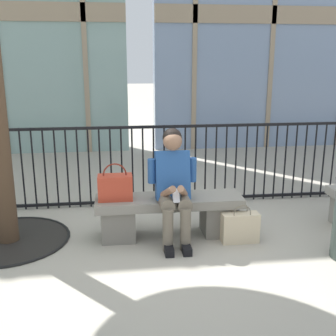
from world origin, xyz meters
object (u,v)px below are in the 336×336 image
Objects in this scene: handbag_on_bench at (115,187)px; shopping_bag at (240,227)px; seated_person_with_phone at (173,183)px; stone_bench at (169,212)px.

handbag_on_bench is 0.92× the size of shopping_bag.
seated_person_with_phone is at bearing 169.24° from shopping_bag.
shopping_bag is (0.70, -0.13, -0.48)m from seated_person_with_phone.
stone_bench is at bearing 160.25° from shopping_bag.
stone_bench is 0.40m from seated_person_with_phone.
handbag_on_bench reaches higher than stone_bench.
seated_person_with_phone reaches higher than shopping_bag.
seated_person_with_phone is at bearing -11.05° from handbag_on_bench.
handbag_on_bench is (-0.58, -0.01, 0.32)m from stone_bench.
seated_person_with_phone is 2.78× the size of shopping_bag.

